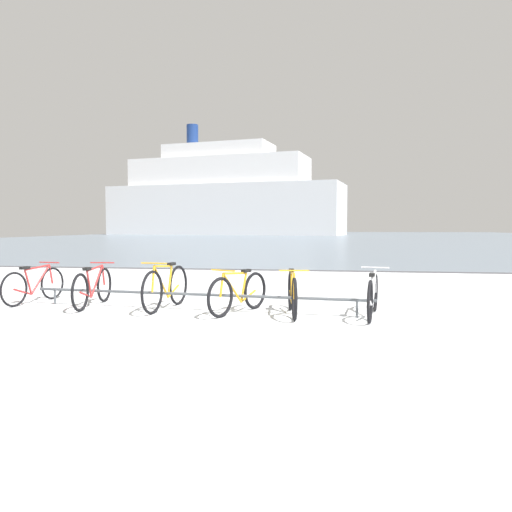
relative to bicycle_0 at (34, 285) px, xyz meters
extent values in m
cube|color=silver|center=(4.43, -3.56, -0.38)|extent=(80.00, 22.00, 0.08)
cube|color=slate|center=(4.43, 62.44, -0.38)|extent=(80.00, 110.00, 0.08)
cube|color=#47474C|center=(4.43, 7.44, -0.36)|extent=(80.00, 0.50, 0.05)
cylinder|color=#4C5156|center=(3.21, -0.36, -0.06)|extent=(6.08, 0.61, 0.05)
cylinder|color=#4C5156|center=(0.48, -0.10, -0.20)|extent=(0.04, 0.04, 0.28)
cylinder|color=#4C5156|center=(5.94, -0.61, -0.20)|extent=(0.04, 0.04, 0.28)
torus|color=black|center=(0.08, 0.48, -0.03)|extent=(0.14, 0.63, 0.63)
torus|color=black|center=(-0.08, -0.49, -0.03)|extent=(0.14, 0.63, 0.63)
cylinder|color=#B22D2D|center=(0.03, 0.17, 0.09)|extent=(0.12, 0.52, 0.54)
cylinder|color=#B22D2D|center=(-0.02, -0.15, 0.07)|extent=(0.06, 0.18, 0.48)
cylinder|color=#B22D2D|center=(0.01, 0.09, 0.32)|extent=(0.14, 0.64, 0.08)
cylinder|color=#B22D2D|center=(-0.04, -0.28, -0.10)|extent=(0.10, 0.43, 0.18)
cylinder|color=#B22D2D|center=(0.07, 0.44, 0.16)|extent=(0.05, 0.11, 0.38)
cube|color=black|center=(-0.04, -0.22, 0.34)|extent=(0.11, 0.21, 0.05)
cylinder|color=#B22D2D|center=(0.06, 0.41, 0.39)|extent=(0.46, 0.10, 0.02)
torus|color=black|center=(1.25, 0.31, -0.01)|extent=(0.10, 0.66, 0.66)
torus|color=black|center=(1.34, -0.75, -0.01)|extent=(0.10, 0.66, 0.66)
cylinder|color=#B22D2D|center=(1.28, -0.04, 0.10)|extent=(0.08, 0.56, 0.55)
cylinder|color=#B22D2D|center=(1.31, -0.38, 0.08)|extent=(0.05, 0.20, 0.49)
cylinder|color=#B22D2D|center=(1.29, -0.12, 0.34)|extent=(0.09, 0.69, 0.08)
cylinder|color=#B22D2D|center=(1.32, -0.53, -0.09)|extent=(0.07, 0.46, 0.18)
cylinder|color=#B22D2D|center=(1.26, 0.27, 0.18)|extent=(0.04, 0.12, 0.39)
cube|color=black|center=(1.31, -0.46, 0.36)|extent=(0.10, 0.21, 0.05)
cylinder|color=#B22D2D|center=(1.26, 0.23, 0.42)|extent=(0.46, 0.06, 0.02)
torus|color=black|center=(2.63, -0.80, 0.02)|extent=(0.14, 0.72, 0.72)
torus|color=black|center=(2.76, 0.19, 0.02)|extent=(0.14, 0.72, 0.72)
cylinder|color=gold|center=(2.67, -0.48, 0.15)|extent=(0.10, 0.53, 0.61)
cylinder|color=gold|center=(2.71, -0.15, 0.13)|extent=(0.06, 0.19, 0.55)
cylinder|color=gold|center=(2.68, -0.40, 0.42)|extent=(0.12, 0.66, 0.09)
cylinder|color=gold|center=(2.73, -0.02, -0.06)|extent=(0.09, 0.44, 0.20)
cylinder|color=gold|center=(2.63, -0.77, 0.23)|extent=(0.05, 0.11, 0.43)
cube|color=black|center=(2.72, -0.08, 0.43)|extent=(0.10, 0.21, 0.05)
cylinder|color=gold|center=(2.64, -0.73, 0.50)|extent=(0.46, 0.08, 0.02)
torus|color=black|center=(3.80, -0.94, -0.02)|extent=(0.32, 0.61, 0.65)
torus|color=black|center=(4.22, -0.05, -0.02)|extent=(0.32, 0.61, 0.65)
cylinder|color=gold|center=(3.94, -0.65, 0.10)|extent=(0.25, 0.49, 0.54)
cylinder|color=gold|center=(4.08, -0.36, 0.07)|extent=(0.11, 0.18, 0.48)
cylinder|color=gold|center=(3.97, -0.58, 0.33)|extent=(0.31, 0.60, 0.08)
cylinder|color=gold|center=(4.13, -0.24, -0.09)|extent=(0.22, 0.41, 0.18)
cylinder|color=gold|center=(3.82, -0.91, 0.17)|extent=(0.08, 0.11, 0.38)
cube|color=black|center=(4.11, -0.29, 0.35)|extent=(0.16, 0.22, 0.05)
cylinder|color=gold|center=(3.84, -0.87, 0.41)|extent=(0.43, 0.22, 0.02)
torus|color=black|center=(4.98, -0.99, -0.01)|extent=(0.15, 0.66, 0.66)
torus|color=black|center=(4.84, -0.03, -0.01)|extent=(0.15, 0.66, 0.66)
cylinder|color=gold|center=(4.93, -0.68, 0.11)|extent=(0.11, 0.52, 0.56)
cylinder|color=gold|center=(4.89, -0.36, 0.08)|extent=(0.06, 0.18, 0.50)
cylinder|color=gold|center=(4.92, -0.61, 0.35)|extent=(0.13, 0.64, 0.08)
cylinder|color=gold|center=(4.87, -0.23, -0.08)|extent=(0.10, 0.43, 0.18)
cylinder|color=gold|center=(4.97, -0.96, 0.18)|extent=(0.05, 0.11, 0.39)
cube|color=black|center=(4.88, -0.29, 0.37)|extent=(0.11, 0.21, 0.05)
cylinder|color=gold|center=(4.97, -0.92, 0.42)|extent=(0.46, 0.09, 0.02)
torus|color=black|center=(6.28, 0.03, -0.02)|extent=(0.15, 0.65, 0.65)
torus|color=black|center=(6.10, -1.04, -0.02)|extent=(0.15, 0.65, 0.65)
cylinder|color=silver|center=(6.22, -0.32, 0.10)|extent=(0.13, 0.56, 0.55)
cylinder|color=silver|center=(6.16, -0.67, 0.08)|extent=(0.07, 0.20, 0.49)
cylinder|color=silver|center=(6.21, -0.40, 0.34)|extent=(0.15, 0.70, 0.08)
cylinder|color=silver|center=(6.14, -0.82, -0.09)|extent=(0.11, 0.47, 0.18)
cylinder|color=silver|center=(6.27, -0.01, 0.17)|extent=(0.05, 0.12, 0.39)
cube|color=black|center=(6.15, -0.75, 0.36)|extent=(0.11, 0.21, 0.05)
cylinder|color=silver|center=(6.26, -0.05, 0.41)|extent=(0.46, 0.10, 0.02)
cube|color=silver|center=(-12.15, 72.64, 3.80)|extent=(41.10, 17.80, 8.28)
cube|color=white|center=(-13.13, 72.82, 10.22)|extent=(31.02, 14.44, 4.55)
cube|color=white|center=(-13.13, 72.82, 13.65)|extent=(18.98, 10.73, 2.32)
cylinder|color=navy|center=(-18.03, 73.68, 16.68)|extent=(1.99, 1.99, 3.73)
camera|label=1|loc=(5.50, -8.36, 1.10)|focal=34.04mm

